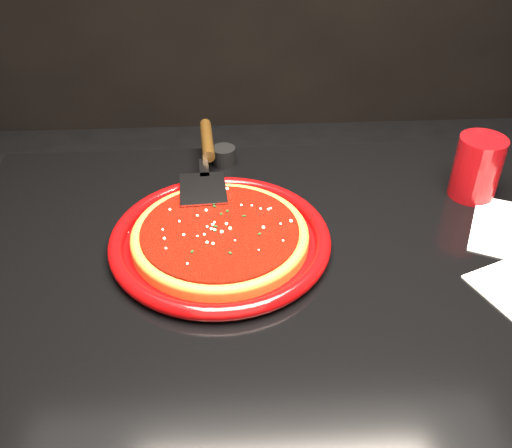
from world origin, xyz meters
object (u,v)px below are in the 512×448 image
Objects in this scene: plate at (220,240)px; pizza_server at (206,160)px; ramekin at (224,156)px; cup at (477,168)px; table at (310,416)px.

plate is 0.21m from pizza_server.
plate is at bearing -92.00° from ramekin.
cup is 2.48× the size of ramekin.
plate is at bearing 156.47° from table.
pizza_server is at bearing -118.02° from ramekin.
pizza_server reaches higher than table.
table is at bearing -147.31° from cup.
ramekin reaches higher than table.
pizza_server is at bearing 171.02° from cup.
plate is 1.05× the size of pizza_server.
pizza_server is 2.97× the size of cup.
cup is at bearing 15.23° from plate.
plate is at bearing -164.77° from cup.
table is 0.43m from plate.
pizza_server is at bearing 123.81° from table.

